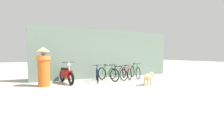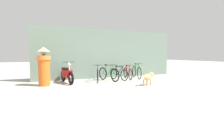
{
  "view_description": "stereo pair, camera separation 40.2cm",
  "coord_description": "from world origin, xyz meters",
  "px_view_note": "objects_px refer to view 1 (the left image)",
  "views": [
    {
      "loc": [
        -4.82,
        -6.56,
        1.42
      ],
      "look_at": [
        -0.8,
        1.1,
        0.65
      ],
      "focal_mm": 28.0,
      "sensor_mm": 36.0,
      "label": 1
    },
    {
      "loc": [
        -4.46,
        -6.74,
        1.42
      ],
      "look_at": [
        -0.8,
        1.1,
        0.65
      ],
      "focal_mm": 28.0,
      "sensor_mm": 36.0,
      "label": 2
    }
  ],
  "objects_px": {
    "motorcycle": "(66,75)",
    "bicycle_1": "(108,74)",
    "bicycle_2": "(118,74)",
    "person_in_robes": "(44,66)",
    "stray_dog": "(148,77)",
    "bicycle_3": "(127,73)",
    "bicycle_4": "(135,72)",
    "bicycle_0": "(97,75)"
  },
  "relations": [
    {
      "from": "motorcycle",
      "to": "bicycle_1",
      "type": "bearing_deg",
      "value": 78.78
    },
    {
      "from": "bicycle_2",
      "to": "person_in_robes",
      "type": "relative_size",
      "value": 0.89
    },
    {
      "from": "stray_dog",
      "to": "person_in_robes",
      "type": "xyz_separation_m",
      "value": [
        -4.32,
        1.95,
        0.52
      ]
    },
    {
      "from": "bicycle_2",
      "to": "bicycle_3",
      "type": "bearing_deg",
      "value": 88.68
    },
    {
      "from": "person_in_robes",
      "to": "bicycle_2",
      "type": "bearing_deg",
      "value": -170.65
    },
    {
      "from": "bicycle_4",
      "to": "stray_dog",
      "type": "bearing_deg",
      "value": -5.76
    },
    {
      "from": "bicycle_1",
      "to": "bicycle_3",
      "type": "bearing_deg",
      "value": 84.72
    },
    {
      "from": "bicycle_1",
      "to": "bicycle_2",
      "type": "bearing_deg",
      "value": 82.01
    },
    {
      "from": "stray_dog",
      "to": "bicycle_2",
      "type": "bearing_deg",
      "value": 76.2
    },
    {
      "from": "stray_dog",
      "to": "person_in_robes",
      "type": "height_order",
      "value": "person_in_robes"
    },
    {
      "from": "bicycle_0",
      "to": "bicycle_2",
      "type": "distance_m",
      "value": 1.28
    },
    {
      "from": "bicycle_3",
      "to": "bicycle_1",
      "type": "bearing_deg",
      "value": -68.21
    },
    {
      "from": "bicycle_2",
      "to": "motorcycle",
      "type": "bearing_deg",
      "value": -104.33
    },
    {
      "from": "bicycle_3",
      "to": "bicycle_0",
      "type": "bearing_deg",
      "value": -70.49
    },
    {
      "from": "bicycle_1",
      "to": "stray_dog",
      "type": "distance_m",
      "value": 2.37
    },
    {
      "from": "bicycle_3",
      "to": "person_in_robes",
      "type": "xyz_separation_m",
      "value": [
        -4.59,
        -0.36,
        0.57
      ]
    },
    {
      "from": "bicycle_2",
      "to": "stray_dog",
      "type": "xyz_separation_m",
      "value": [
        0.4,
        -2.18,
        0.06
      ]
    },
    {
      "from": "bicycle_3",
      "to": "bicycle_4",
      "type": "distance_m",
      "value": 0.64
    },
    {
      "from": "bicycle_1",
      "to": "bicycle_4",
      "type": "relative_size",
      "value": 1.05
    },
    {
      "from": "bicycle_1",
      "to": "stray_dog",
      "type": "xyz_separation_m",
      "value": [
        1.04,
        -2.13,
        0.03
      ]
    },
    {
      "from": "bicycle_0",
      "to": "bicycle_4",
      "type": "relative_size",
      "value": 1.0
    },
    {
      "from": "bicycle_4",
      "to": "stray_dog",
      "type": "distance_m",
      "value": 2.53
    },
    {
      "from": "bicycle_2",
      "to": "motorcycle",
      "type": "relative_size",
      "value": 0.84
    },
    {
      "from": "bicycle_0",
      "to": "motorcycle",
      "type": "height_order",
      "value": "motorcycle"
    },
    {
      "from": "bicycle_2",
      "to": "bicycle_1",
      "type": "bearing_deg",
      "value": -96.6
    },
    {
      "from": "bicycle_2",
      "to": "bicycle_4",
      "type": "bearing_deg",
      "value": 85.83
    },
    {
      "from": "bicycle_2",
      "to": "person_in_robes",
      "type": "bearing_deg",
      "value": -98.4
    },
    {
      "from": "bicycle_3",
      "to": "person_in_robes",
      "type": "relative_size",
      "value": 0.93
    },
    {
      "from": "bicycle_2",
      "to": "stray_dog",
      "type": "relative_size",
      "value": 1.6
    },
    {
      "from": "motorcycle",
      "to": "bicycle_3",
      "type": "bearing_deg",
      "value": 83.53
    },
    {
      "from": "person_in_robes",
      "to": "bicycle_4",
      "type": "bearing_deg",
      "value": -169.59
    },
    {
      "from": "stray_dog",
      "to": "bicycle_4",
      "type": "bearing_deg",
      "value": 44.88
    },
    {
      "from": "bicycle_3",
      "to": "motorcycle",
      "type": "height_order",
      "value": "motorcycle"
    },
    {
      "from": "bicycle_2",
      "to": "bicycle_4",
      "type": "distance_m",
      "value": 1.32
    },
    {
      "from": "bicycle_0",
      "to": "stray_dog",
      "type": "bearing_deg",
      "value": 57.93
    },
    {
      "from": "bicycle_3",
      "to": "stray_dog",
      "type": "height_order",
      "value": "bicycle_3"
    },
    {
      "from": "motorcycle",
      "to": "bicycle_4",
      "type": "bearing_deg",
      "value": 84.25
    },
    {
      "from": "bicycle_1",
      "to": "person_in_robes",
      "type": "bearing_deg",
      "value": -100.14
    },
    {
      "from": "bicycle_4",
      "to": "bicycle_2",
      "type": "bearing_deg",
      "value": -67.06
    },
    {
      "from": "bicycle_3",
      "to": "person_in_robes",
      "type": "bearing_deg",
      "value": -71.68
    },
    {
      "from": "bicycle_1",
      "to": "motorcycle",
      "type": "height_order",
      "value": "motorcycle"
    },
    {
      "from": "bicycle_0",
      "to": "bicycle_1",
      "type": "height_order",
      "value": "bicycle_1"
    }
  ]
}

